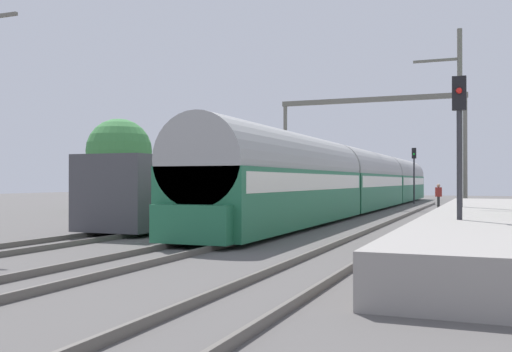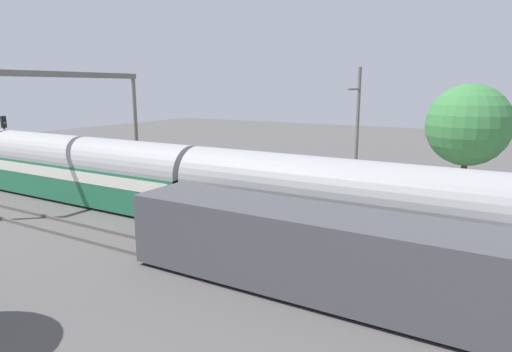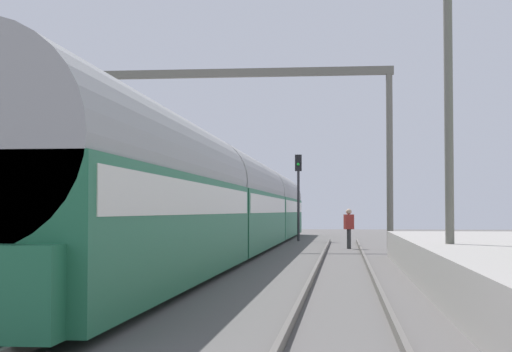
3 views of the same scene
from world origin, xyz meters
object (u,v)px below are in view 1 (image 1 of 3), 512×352
at_px(freight_car, 193,191).
at_px(railway_signal_near, 459,139).
at_px(passenger_train, 364,180).
at_px(railway_signal_far, 414,168).
at_px(person_crossing, 438,194).
at_px(catenary_gantry, 370,128).

relative_size(freight_car, railway_signal_near, 2.76).
relative_size(passenger_train, railway_signal_near, 10.44).
relative_size(freight_car, railway_signal_far, 2.75).
relative_size(freight_car, person_crossing, 7.51).
height_order(railway_signal_near, railway_signal_far, railway_signal_far).
xyz_separation_m(freight_car, catenary_gantry, (4.34, 18.51, 4.20)).
bearing_deg(railway_signal_near, railway_signal_far, 98.50).
xyz_separation_m(railway_signal_far, catenary_gantry, (-1.92, -9.51, 2.64)).
relative_size(freight_car, catenary_gantry, 0.99).
height_order(freight_car, railway_signal_near, railway_signal_near).
height_order(freight_car, catenary_gantry, catenary_gantry).
bearing_deg(freight_car, person_crossing, 64.71).
relative_size(person_crossing, railway_signal_far, 0.37).
distance_m(person_crossing, catenary_gantry, 6.55).
xyz_separation_m(person_crossing, railway_signal_far, (-2.68, 9.11, 2.01)).
relative_size(person_crossing, railway_signal_near, 0.37).
bearing_deg(railway_signal_near, passenger_train, 107.27).
distance_m(railway_signal_near, railway_signal_far, 34.95).
bearing_deg(person_crossing, railway_signal_far, 86.22).
relative_size(passenger_train, catenary_gantry, 3.76).
height_order(railway_signal_near, catenary_gantry, catenary_gantry).
bearing_deg(catenary_gantry, passenger_train, -90.00).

